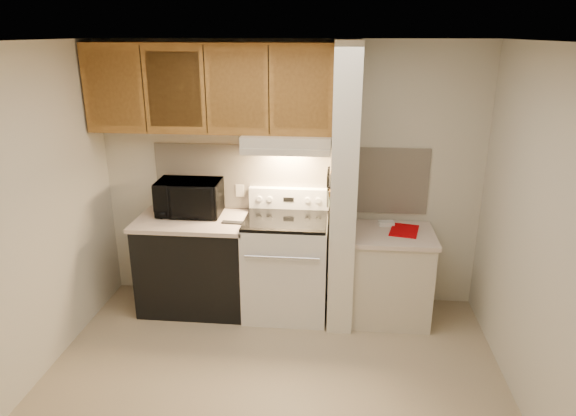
# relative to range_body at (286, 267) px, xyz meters

# --- Properties ---
(floor) EXTENTS (3.60, 3.60, 0.00)m
(floor) POSITION_rel_range_body_xyz_m (0.00, -1.16, -0.46)
(floor) COLOR tan
(floor) RESTS_ON ground
(ceiling) EXTENTS (3.60, 3.60, 0.00)m
(ceiling) POSITION_rel_range_body_xyz_m (0.00, -1.16, 2.04)
(ceiling) COLOR white
(ceiling) RESTS_ON wall_back
(wall_back) EXTENTS (3.60, 2.50, 0.02)m
(wall_back) POSITION_rel_range_body_xyz_m (0.00, 0.34, 0.79)
(wall_back) COLOR beige
(wall_back) RESTS_ON floor
(wall_left) EXTENTS (0.02, 3.00, 2.50)m
(wall_left) POSITION_rel_range_body_xyz_m (-1.80, -1.16, 0.79)
(wall_left) COLOR beige
(wall_left) RESTS_ON floor
(wall_right) EXTENTS (0.02, 3.00, 2.50)m
(wall_right) POSITION_rel_range_body_xyz_m (1.80, -1.16, 0.79)
(wall_right) COLOR beige
(wall_right) RESTS_ON floor
(backsplash) EXTENTS (2.60, 0.02, 0.63)m
(backsplash) POSITION_rel_range_body_xyz_m (0.00, 0.33, 0.78)
(backsplash) COLOR beige
(backsplash) RESTS_ON wall_back
(range_body) EXTENTS (0.76, 0.65, 0.92)m
(range_body) POSITION_rel_range_body_xyz_m (0.00, 0.00, 0.00)
(range_body) COLOR silver
(range_body) RESTS_ON floor
(oven_window) EXTENTS (0.50, 0.01, 0.30)m
(oven_window) POSITION_rel_range_body_xyz_m (0.00, -0.32, 0.04)
(oven_window) COLOR black
(oven_window) RESTS_ON range_body
(oven_handle) EXTENTS (0.65, 0.02, 0.02)m
(oven_handle) POSITION_rel_range_body_xyz_m (0.00, -0.35, 0.26)
(oven_handle) COLOR silver
(oven_handle) RESTS_ON range_body
(cooktop) EXTENTS (0.74, 0.64, 0.03)m
(cooktop) POSITION_rel_range_body_xyz_m (0.00, 0.00, 0.48)
(cooktop) COLOR black
(cooktop) RESTS_ON range_body
(range_backguard) EXTENTS (0.76, 0.08, 0.20)m
(range_backguard) POSITION_rel_range_body_xyz_m (0.00, 0.28, 0.59)
(range_backguard) COLOR silver
(range_backguard) RESTS_ON range_body
(range_display) EXTENTS (0.10, 0.01, 0.04)m
(range_display) POSITION_rel_range_body_xyz_m (0.00, 0.24, 0.59)
(range_display) COLOR black
(range_display) RESTS_ON range_backguard
(range_knob_left_outer) EXTENTS (0.05, 0.02, 0.05)m
(range_knob_left_outer) POSITION_rel_range_body_xyz_m (-0.28, 0.24, 0.59)
(range_knob_left_outer) COLOR silver
(range_knob_left_outer) RESTS_ON range_backguard
(range_knob_left_inner) EXTENTS (0.05, 0.02, 0.05)m
(range_knob_left_inner) POSITION_rel_range_body_xyz_m (-0.18, 0.24, 0.59)
(range_knob_left_inner) COLOR silver
(range_knob_left_inner) RESTS_ON range_backguard
(range_knob_right_inner) EXTENTS (0.05, 0.02, 0.05)m
(range_knob_right_inner) POSITION_rel_range_body_xyz_m (0.18, 0.24, 0.59)
(range_knob_right_inner) COLOR silver
(range_knob_right_inner) RESTS_ON range_backguard
(range_knob_right_outer) EXTENTS (0.05, 0.02, 0.05)m
(range_knob_right_outer) POSITION_rel_range_body_xyz_m (0.28, 0.24, 0.59)
(range_knob_right_outer) COLOR silver
(range_knob_right_outer) RESTS_ON range_backguard
(dishwasher_front) EXTENTS (1.00, 0.63, 0.87)m
(dishwasher_front) POSITION_rel_range_body_xyz_m (-0.88, 0.01, -0.03)
(dishwasher_front) COLOR black
(dishwasher_front) RESTS_ON floor
(left_countertop) EXTENTS (1.04, 0.67, 0.04)m
(left_countertop) POSITION_rel_range_body_xyz_m (-0.88, 0.01, 0.43)
(left_countertop) COLOR beige
(left_countertop) RESTS_ON dishwasher_front
(spoon_rest) EXTENTS (0.20, 0.08, 0.01)m
(spoon_rest) POSITION_rel_range_body_xyz_m (-0.48, -0.07, 0.46)
(spoon_rest) COLOR black
(spoon_rest) RESTS_ON left_countertop
(teal_jar) EXTENTS (0.11, 0.11, 0.09)m
(teal_jar) POSITION_rel_range_body_xyz_m (-0.83, 0.23, 0.50)
(teal_jar) COLOR #29716F
(teal_jar) RESTS_ON left_countertop
(outlet) EXTENTS (0.08, 0.01, 0.12)m
(outlet) POSITION_rel_range_body_xyz_m (-0.48, 0.32, 0.64)
(outlet) COLOR beige
(outlet) RESTS_ON backsplash
(microwave) EXTENTS (0.60, 0.41, 0.33)m
(microwave) POSITION_rel_range_body_xyz_m (-0.93, 0.15, 0.61)
(microwave) COLOR black
(microwave) RESTS_ON left_countertop
(partition_pillar) EXTENTS (0.22, 0.70, 2.50)m
(partition_pillar) POSITION_rel_range_body_xyz_m (0.51, -0.01, 0.79)
(partition_pillar) COLOR silver
(partition_pillar) RESTS_ON floor
(pillar_trim) EXTENTS (0.01, 0.70, 0.04)m
(pillar_trim) POSITION_rel_range_body_xyz_m (0.39, -0.01, 0.84)
(pillar_trim) COLOR #9B662B
(pillar_trim) RESTS_ON partition_pillar
(knife_strip) EXTENTS (0.02, 0.42, 0.04)m
(knife_strip) POSITION_rel_range_body_xyz_m (0.39, -0.06, 0.86)
(knife_strip) COLOR black
(knife_strip) RESTS_ON partition_pillar
(knife_blade_a) EXTENTS (0.01, 0.03, 0.16)m
(knife_blade_a) POSITION_rel_range_body_xyz_m (0.38, -0.21, 0.76)
(knife_blade_a) COLOR silver
(knife_blade_a) RESTS_ON knife_strip
(knife_handle_a) EXTENTS (0.02, 0.02, 0.10)m
(knife_handle_a) POSITION_rel_range_body_xyz_m (0.38, -0.22, 0.91)
(knife_handle_a) COLOR black
(knife_handle_a) RESTS_ON knife_strip
(knife_blade_b) EXTENTS (0.01, 0.04, 0.18)m
(knife_blade_b) POSITION_rel_range_body_xyz_m (0.38, -0.12, 0.75)
(knife_blade_b) COLOR silver
(knife_blade_b) RESTS_ON knife_strip
(knife_handle_b) EXTENTS (0.02, 0.02, 0.10)m
(knife_handle_b) POSITION_rel_range_body_xyz_m (0.38, -0.12, 0.91)
(knife_handle_b) COLOR black
(knife_handle_b) RESTS_ON knife_strip
(knife_blade_c) EXTENTS (0.01, 0.04, 0.20)m
(knife_blade_c) POSITION_rel_range_body_xyz_m (0.38, -0.05, 0.74)
(knife_blade_c) COLOR silver
(knife_blade_c) RESTS_ON knife_strip
(knife_handle_c) EXTENTS (0.02, 0.02, 0.10)m
(knife_handle_c) POSITION_rel_range_body_xyz_m (0.38, -0.07, 0.91)
(knife_handle_c) COLOR black
(knife_handle_c) RESTS_ON knife_strip
(knife_blade_d) EXTENTS (0.01, 0.04, 0.16)m
(knife_blade_d) POSITION_rel_range_body_xyz_m (0.38, 0.01, 0.76)
(knife_blade_d) COLOR silver
(knife_blade_d) RESTS_ON knife_strip
(knife_handle_d) EXTENTS (0.02, 0.02, 0.10)m
(knife_handle_d) POSITION_rel_range_body_xyz_m (0.38, 0.02, 0.91)
(knife_handle_d) COLOR black
(knife_handle_d) RESTS_ON knife_strip
(knife_blade_e) EXTENTS (0.01, 0.04, 0.18)m
(knife_blade_e) POSITION_rel_range_body_xyz_m (0.38, 0.09, 0.75)
(knife_blade_e) COLOR silver
(knife_blade_e) RESTS_ON knife_strip
(knife_handle_e) EXTENTS (0.02, 0.02, 0.10)m
(knife_handle_e) POSITION_rel_range_body_xyz_m (0.38, 0.09, 0.91)
(knife_handle_e) COLOR black
(knife_handle_e) RESTS_ON knife_strip
(oven_mitt) EXTENTS (0.03, 0.11, 0.26)m
(oven_mitt) POSITION_rel_range_body_xyz_m (0.38, 0.17, 0.70)
(oven_mitt) COLOR slate
(oven_mitt) RESTS_ON partition_pillar
(right_cab_base) EXTENTS (0.70, 0.60, 0.81)m
(right_cab_base) POSITION_rel_range_body_xyz_m (0.97, -0.01, -0.06)
(right_cab_base) COLOR beige
(right_cab_base) RESTS_ON floor
(right_countertop) EXTENTS (0.74, 0.64, 0.04)m
(right_countertop) POSITION_rel_range_body_xyz_m (0.97, -0.01, 0.37)
(right_countertop) COLOR beige
(right_countertop) RESTS_ON right_cab_base
(red_folder) EXTENTS (0.30, 0.37, 0.01)m
(red_folder) POSITION_rel_range_body_xyz_m (1.07, 0.04, 0.40)
(red_folder) COLOR #B00004
(red_folder) RESTS_ON right_countertop
(white_box) EXTENTS (0.15, 0.11, 0.04)m
(white_box) POSITION_rel_range_body_xyz_m (0.92, 0.17, 0.41)
(white_box) COLOR white
(white_box) RESTS_ON right_countertop
(range_hood) EXTENTS (0.78, 0.44, 0.15)m
(range_hood) POSITION_rel_range_body_xyz_m (0.00, 0.12, 1.17)
(range_hood) COLOR beige
(range_hood) RESTS_ON upper_cabinets
(hood_lip) EXTENTS (0.78, 0.04, 0.06)m
(hood_lip) POSITION_rel_range_body_xyz_m (0.00, -0.08, 1.12)
(hood_lip) COLOR beige
(hood_lip) RESTS_ON range_hood
(upper_cabinets) EXTENTS (2.18, 0.33, 0.77)m
(upper_cabinets) POSITION_rel_range_body_xyz_m (-0.69, 0.17, 1.62)
(upper_cabinets) COLOR #9B662B
(upper_cabinets) RESTS_ON wall_back
(cab_door_a) EXTENTS (0.46, 0.01, 0.63)m
(cab_door_a) POSITION_rel_range_body_xyz_m (-1.51, 0.01, 1.62)
(cab_door_a) COLOR #9B662B
(cab_door_a) RESTS_ON upper_cabinets
(cab_gap_a) EXTENTS (0.01, 0.01, 0.73)m
(cab_gap_a) POSITION_rel_range_body_xyz_m (-1.23, 0.01, 1.62)
(cab_gap_a) COLOR black
(cab_gap_a) RESTS_ON upper_cabinets
(cab_door_b) EXTENTS (0.46, 0.01, 0.63)m
(cab_door_b) POSITION_rel_range_body_xyz_m (-0.96, 0.01, 1.62)
(cab_door_b) COLOR #9B662B
(cab_door_b) RESTS_ON upper_cabinets
(cab_gap_b) EXTENTS (0.01, 0.01, 0.73)m
(cab_gap_b) POSITION_rel_range_body_xyz_m (-0.69, 0.01, 1.62)
(cab_gap_b) COLOR black
(cab_gap_b) RESTS_ON upper_cabinets
(cab_door_c) EXTENTS (0.46, 0.01, 0.63)m
(cab_door_c) POSITION_rel_range_body_xyz_m (-0.42, 0.01, 1.62)
(cab_door_c) COLOR #9B662B
(cab_door_c) RESTS_ON upper_cabinets
(cab_gap_c) EXTENTS (0.01, 0.01, 0.73)m
(cab_gap_c) POSITION_rel_range_body_xyz_m (-0.14, 0.01, 1.62)
(cab_gap_c) COLOR black
(cab_gap_c) RESTS_ON upper_cabinets
(cab_door_d) EXTENTS (0.46, 0.01, 0.63)m
(cab_door_d) POSITION_rel_range_body_xyz_m (0.13, 0.01, 1.62)
(cab_door_d) COLOR #9B662B
(cab_door_d) RESTS_ON upper_cabinets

